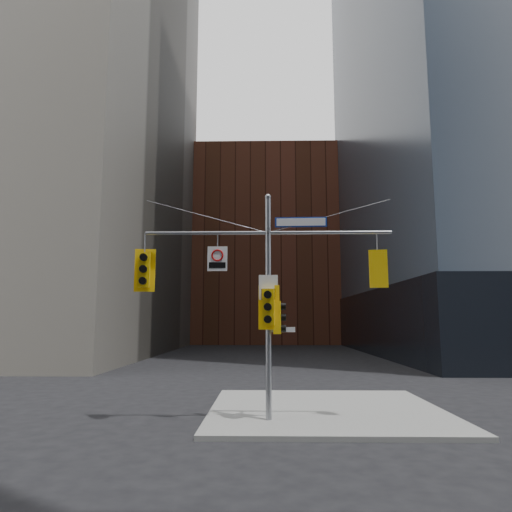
{
  "coord_description": "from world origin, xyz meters",
  "views": [
    {
      "loc": [
        -0.1,
        -12.57,
        3.17
      ],
      "look_at": [
        -0.39,
        2.0,
        5.24
      ],
      "focal_mm": 32.0,
      "sensor_mm": 36.0,
      "label": 1
    }
  ],
  "objects_px": {
    "traffic_light_east_arm": "(378,269)",
    "street_sign_blade": "(301,222)",
    "traffic_light_west_arm": "(144,270)",
    "regulatory_sign_arm": "(217,258)",
    "traffic_light_pole_side": "(279,317)",
    "traffic_light_pole_front": "(268,307)",
    "signal_assembly": "(268,281)"
  },
  "relations": [
    {
      "from": "regulatory_sign_arm",
      "to": "traffic_light_east_arm",
      "type": "bearing_deg",
      "value": -0.24
    },
    {
      "from": "traffic_light_pole_side",
      "to": "traffic_light_west_arm",
      "type": "bearing_deg",
      "value": 93.87
    },
    {
      "from": "traffic_light_east_arm",
      "to": "street_sign_blade",
      "type": "height_order",
      "value": "street_sign_blade"
    },
    {
      "from": "signal_assembly",
      "to": "traffic_light_pole_side",
      "type": "relative_size",
      "value": 7.75
    },
    {
      "from": "traffic_light_pole_front",
      "to": "street_sign_blade",
      "type": "xyz_separation_m",
      "value": [
        1.07,
        0.27,
        2.76
      ]
    },
    {
      "from": "regulatory_sign_arm",
      "to": "street_sign_blade",
      "type": "bearing_deg",
      "value": 0.02
    },
    {
      "from": "traffic_light_west_arm",
      "to": "traffic_light_pole_side",
      "type": "xyz_separation_m",
      "value": [
        4.34,
        -0.01,
        -1.53
      ]
    },
    {
      "from": "traffic_light_east_arm",
      "to": "traffic_light_pole_side",
      "type": "distance_m",
      "value": 3.54
    },
    {
      "from": "traffic_light_east_arm",
      "to": "traffic_light_pole_side",
      "type": "xyz_separation_m",
      "value": [
        -3.19,
        0.0,
        -1.53
      ]
    },
    {
      "from": "traffic_light_west_arm",
      "to": "signal_assembly",
      "type": "bearing_deg",
      "value": -7.48
    },
    {
      "from": "street_sign_blade",
      "to": "traffic_light_west_arm",
      "type": "bearing_deg",
      "value": -177.8
    },
    {
      "from": "traffic_light_pole_front",
      "to": "regulatory_sign_arm",
      "type": "distance_m",
      "value": 2.3
    },
    {
      "from": "traffic_light_east_arm",
      "to": "regulatory_sign_arm",
      "type": "distance_m",
      "value": 5.17
    },
    {
      "from": "street_sign_blade",
      "to": "regulatory_sign_arm",
      "type": "bearing_deg",
      "value": -177.19
    },
    {
      "from": "signal_assembly",
      "to": "regulatory_sign_arm",
      "type": "bearing_deg",
      "value": -179.29
    },
    {
      "from": "regulatory_sign_arm",
      "to": "signal_assembly",
      "type": "bearing_deg",
      "value": 0.23
    },
    {
      "from": "signal_assembly",
      "to": "traffic_light_west_arm",
      "type": "distance_m",
      "value": 4.04
    },
    {
      "from": "traffic_light_pole_front",
      "to": "regulatory_sign_arm",
      "type": "relative_size",
      "value": 1.74
    },
    {
      "from": "traffic_light_west_arm",
      "to": "traffic_light_pole_front",
      "type": "xyz_separation_m",
      "value": [
        4.02,
        -0.28,
        -1.21
      ]
    },
    {
      "from": "signal_assembly",
      "to": "traffic_light_east_arm",
      "type": "distance_m",
      "value": 3.53
    },
    {
      "from": "street_sign_blade",
      "to": "signal_assembly",
      "type": "bearing_deg",
      "value": -177.52
    },
    {
      "from": "signal_assembly",
      "to": "regulatory_sign_arm",
      "type": "distance_m",
      "value": 1.81
    },
    {
      "from": "traffic_light_west_arm",
      "to": "regulatory_sign_arm",
      "type": "distance_m",
      "value": 2.41
    },
    {
      "from": "traffic_light_west_arm",
      "to": "street_sign_blade",
      "type": "distance_m",
      "value": 5.32
    },
    {
      "from": "signal_assembly",
      "to": "traffic_light_west_arm",
      "type": "xyz_separation_m",
      "value": [
        -4.02,
        0.01,
        0.38
      ]
    },
    {
      "from": "signal_assembly",
      "to": "traffic_light_pole_front",
      "type": "relative_size",
      "value": 5.74
    },
    {
      "from": "traffic_light_west_arm",
      "to": "traffic_light_east_arm",
      "type": "xyz_separation_m",
      "value": [
        7.53,
        -0.01,
        0.0
      ]
    },
    {
      "from": "street_sign_blade",
      "to": "traffic_light_east_arm",
      "type": "bearing_deg",
      "value": 2.28
    },
    {
      "from": "traffic_light_west_arm",
      "to": "regulatory_sign_arm",
      "type": "height_order",
      "value": "regulatory_sign_arm"
    },
    {
      "from": "traffic_light_west_arm",
      "to": "traffic_light_pole_front",
      "type": "height_order",
      "value": "traffic_light_west_arm"
    },
    {
      "from": "signal_assembly",
      "to": "traffic_light_east_arm",
      "type": "relative_size",
      "value": 6.61
    },
    {
      "from": "traffic_light_pole_side",
      "to": "street_sign_blade",
      "type": "height_order",
      "value": "street_sign_blade"
    }
  ]
}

